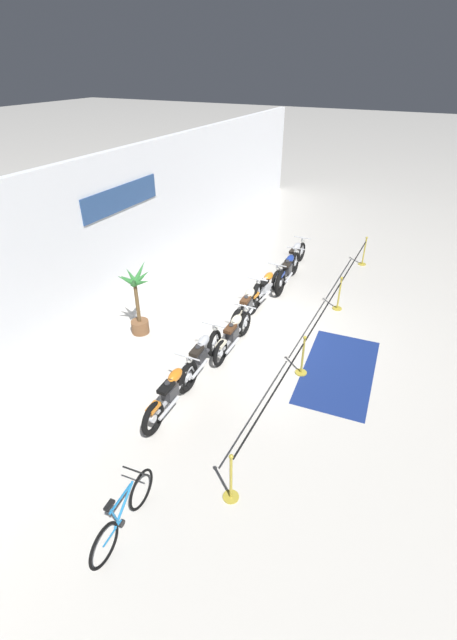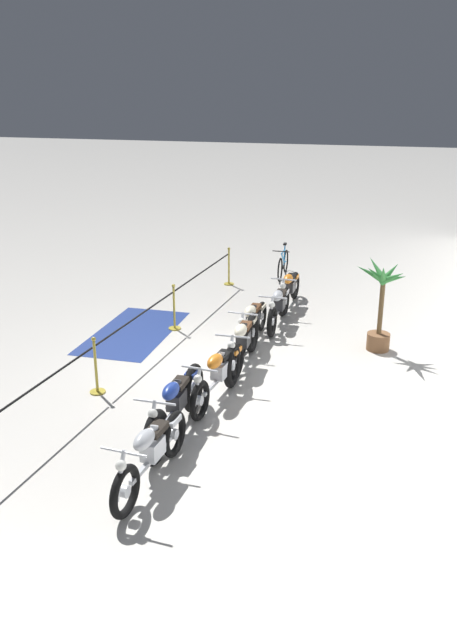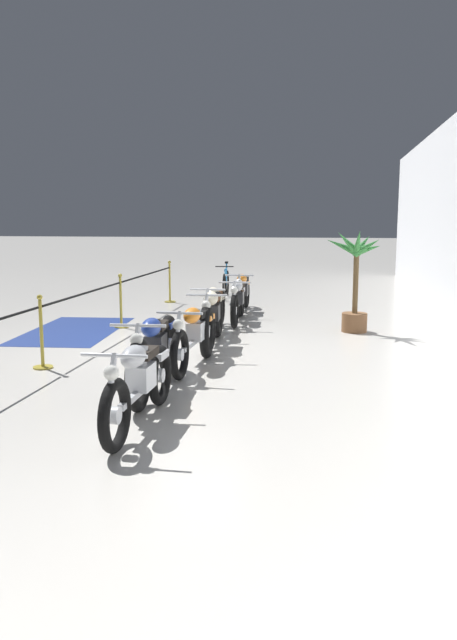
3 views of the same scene
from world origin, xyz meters
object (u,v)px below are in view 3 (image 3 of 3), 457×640
at_px(motorcycle_cream_3, 212,318).
at_px(motorcycle_blue_5, 155,352).
at_px(stanchion_mid_left, 121,309).
at_px(motorcycle_cream_2, 214,308).
at_px(motorcycle_silver_1, 238,300).
at_px(floor_banner, 74,330).
at_px(motorcycle_silver_6, 139,382).
at_px(bicycle, 226,283).
at_px(potted_palm_left_of_row, 355,279).
at_px(stanchion_far_left, 117,291).
at_px(motorcycle_orange_4, 195,334).
at_px(motorcycle_orange_0, 243,292).
at_px(stanchion_mid_right, 42,343).

relative_size(motorcycle_cream_3, motorcycle_blue_5, 1.02).
height_order(motorcycle_blue_5, stanchion_mid_left, stanchion_mid_left).
bearing_deg(motorcycle_cream_2, motorcycle_silver_1, 167.38).
bearing_deg(floor_banner, motorcycle_silver_1, 112.54).
distance_m(motorcycle_silver_6, bicycle, 10.65).
relative_size(potted_palm_left_of_row, stanchion_far_left, 0.18).
relative_size(motorcycle_orange_4, stanchion_mid_left, 2.24).
bearing_deg(motorcycle_silver_6, motorcycle_cream_2, -177.57).
height_order(motorcycle_orange_0, motorcycle_orange_4, motorcycle_orange_0).
relative_size(motorcycle_orange_0, potted_palm_left_of_row, 1.09).
bearing_deg(motorcycle_orange_4, bicycle, -173.72).
xyz_separation_m(motorcycle_cream_2, motorcycle_blue_5, (4.09, 0.02, 0.03)).
xyz_separation_m(stanchion_mid_left, floor_banner, (0.49, -0.78, -0.35)).
xyz_separation_m(motorcycle_orange_4, potted_palm_left_of_row, (-3.14, 2.36, 0.53)).
height_order(motorcycle_cream_2, bicycle, bicycle).
bearing_deg(bicycle, motorcycle_cream_3, 7.55).
bearing_deg(motorcycle_silver_1, floor_banner, -63.05).
bearing_deg(motorcycle_cream_2, potted_palm_left_of_row, 99.76).
height_order(motorcycle_silver_1, motorcycle_cream_2, motorcycle_silver_1).
height_order(motorcycle_orange_0, stanchion_far_left, stanchion_far_left).
bearing_deg(stanchion_mid_right, motorcycle_silver_1, 153.94).
relative_size(motorcycle_cream_2, motorcycle_orange_4, 0.91).
xyz_separation_m(motorcycle_silver_1, motorcycle_silver_6, (6.59, -0.04, 0.00)).
relative_size(stanchion_mid_left, floor_banner, 0.34).
xyz_separation_m(motorcycle_orange_4, motorcycle_blue_5, (1.40, -0.20, 0.03)).
height_order(stanchion_mid_left, stanchion_mid_right, same).
height_order(motorcycle_orange_0, motorcycle_silver_6, motorcycle_orange_0).
height_order(motorcycle_silver_1, motorcycle_orange_4, motorcycle_silver_1).
height_order(motorcycle_orange_4, floor_banner, motorcycle_orange_4).
distance_m(motorcycle_orange_4, floor_banner, 3.78).
xyz_separation_m(potted_palm_left_of_row, stanchion_mid_right, (3.65, -4.46, -0.63)).
bearing_deg(stanchion_mid_right, potted_palm_left_of_row, 129.26).
xyz_separation_m(motorcycle_silver_1, motorcycle_orange_4, (3.89, -0.05, 0.00)).
bearing_deg(potted_palm_left_of_row, stanchion_mid_left, -86.86).
xyz_separation_m(motorcycle_cream_3, stanchion_far_left, (-1.36, -2.10, 0.25)).
xyz_separation_m(motorcycle_orange_4, stanchion_mid_right, (0.51, -2.10, -0.10)).
xyz_separation_m(motorcycle_silver_6, stanchion_mid_left, (-5.59, -2.11, -0.10)).
height_order(motorcycle_silver_1, stanchion_mid_left, stanchion_mid_left).
xyz_separation_m(motorcycle_orange_0, motorcycle_cream_3, (3.92, 0.04, 0.03)).
relative_size(motorcycle_orange_4, potted_palm_left_of_row, 1.21).
relative_size(potted_palm_left_of_row, floor_banner, 0.62).
height_order(motorcycle_orange_0, motorcycle_blue_5, motorcycle_blue_5).
distance_m(motorcycle_orange_0, motorcycle_silver_6, 7.96).
xyz_separation_m(motorcycle_silver_1, potted_palm_left_of_row, (0.75, 2.31, 0.54)).
height_order(motorcycle_cream_2, stanchion_mid_right, stanchion_mid_right).
bearing_deg(stanchion_mid_left, motorcycle_blue_5, 23.92).
height_order(motorcycle_orange_0, bicycle, bicycle).
height_order(motorcycle_blue_5, stanchion_mid_right, stanchion_mid_right).
relative_size(motorcycle_cream_3, bicycle, 1.49).
distance_m(motorcycle_silver_1, potted_palm_left_of_row, 2.49).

